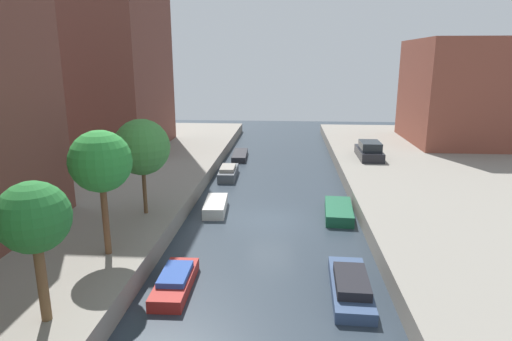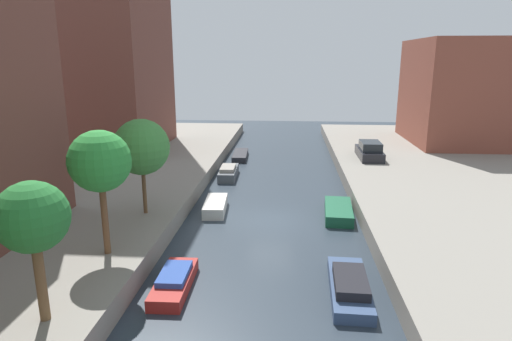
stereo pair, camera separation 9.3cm
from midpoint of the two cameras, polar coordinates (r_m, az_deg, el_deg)
ground_plane at (r=25.49m, az=1.90°, el=-6.53°), size 84.00×84.00×0.00m
quay_left at (r=29.88m, az=-28.28°, el=-4.11°), size 20.00×64.00×1.00m
apartment_tower_far at (r=43.08m, az=-20.09°, el=19.11°), size 10.00×11.82×24.56m
low_block_right at (r=47.88m, az=25.45°, el=9.25°), size 10.00×11.60×9.94m
street_tree_1 at (r=14.83m, az=-27.13°, el=-5.61°), size 2.21×2.21×4.57m
street_tree_2 at (r=18.87m, az=-19.73°, el=1.04°), size 2.55×2.55×5.32m
street_tree_3 at (r=23.57m, az=-14.76°, el=2.95°), size 2.93×2.93×5.09m
parked_car at (r=37.85m, az=14.47°, el=2.47°), size 1.84×4.55×1.43m
moored_boat_left_2 at (r=18.59m, az=-10.62°, el=-14.04°), size 1.35×3.71×0.74m
moored_boat_left_3 at (r=26.97m, az=-5.38°, el=-4.64°), size 1.45×3.40×0.67m
moored_boat_left_4 at (r=34.53m, az=-3.72°, el=-0.23°), size 1.36×3.99×0.94m
moored_boat_left_5 at (r=41.32m, az=-2.18°, el=2.00°), size 1.48×4.60×0.51m
moored_boat_right_2 at (r=18.31m, az=12.07°, el=-14.45°), size 1.65×4.60×0.86m
moored_boat_right_3 at (r=26.49m, az=10.61°, el=-5.23°), size 1.81×4.02×0.63m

